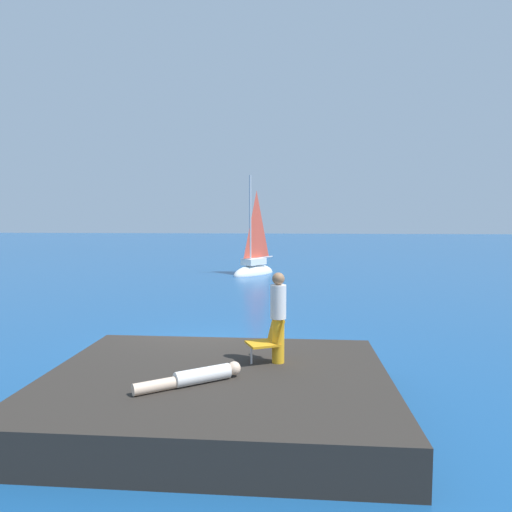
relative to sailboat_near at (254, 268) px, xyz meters
The scene contains 8 objects.
ground_plane 15.00m from the sailboat_near, 89.44° to the right, with size 160.00×160.00×0.00m, color navy.
shore_ledge 18.64m from the sailboat_near, 86.96° to the right, with size 5.68×4.56×0.67m, color #2D2823.
boulder_seaward 15.88m from the sailboat_near, 89.74° to the right, with size 0.71×0.57×0.39m, color #2A2523.
boulder_inland 16.36m from the sailboat_near, 82.55° to the right, with size 0.77×0.61×0.42m, color #2F241E.
sailboat_near is the anchor object (origin of this frame).
person_sunbather 19.16m from the sailboat_near, 87.81° to the right, with size 1.52×1.12×0.25m.
person_standing 18.11m from the sailboat_near, 83.70° to the right, with size 0.28×0.28×1.62m.
beach_chair 18.06m from the sailboat_near, 84.23° to the right, with size 0.74×0.68×0.80m.
Camera 1 is at (2.10, -11.00, 3.27)m, focal length 32.28 mm.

